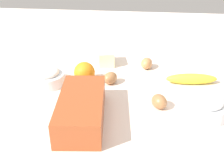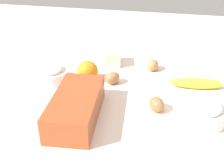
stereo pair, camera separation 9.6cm
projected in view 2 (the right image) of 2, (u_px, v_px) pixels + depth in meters
name	position (u px, v px, depth m)	size (l,w,h in m)	color
ground_plane	(112.00, 96.00, 0.98)	(2.40, 2.40, 0.02)	beige
loaf_pan	(76.00, 106.00, 0.83)	(0.29, 0.16, 0.08)	#9E4723
flour_bowl	(51.00, 74.00, 1.05)	(0.13, 0.13, 0.07)	white
sugar_bowl	(202.00, 111.00, 0.82)	(0.14, 0.14, 0.07)	white
banana	(196.00, 83.00, 1.01)	(0.19, 0.04, 0.04)	yellow
orange_fruit	(88.00, 71.00, 1.05)	(0.08, 0.08, 0.08)	orange
butter_block	(113.00, 58.00, 1.19)	(0.09, 0.06, 0.06)	#F4EDB2
egg_near_butter	(153.00, 65.00, 1.14)	(0.05, 0.05, 0.06)	#B97D4C
egg_beside_bowl	(113.00, 78.00, 1.04)	(0.05, 0.05, 0.06)	#A67044
egg_loose	(157.00, 104.00, 0.87)	(0.05, 0.05, 0.06)	#9B683F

